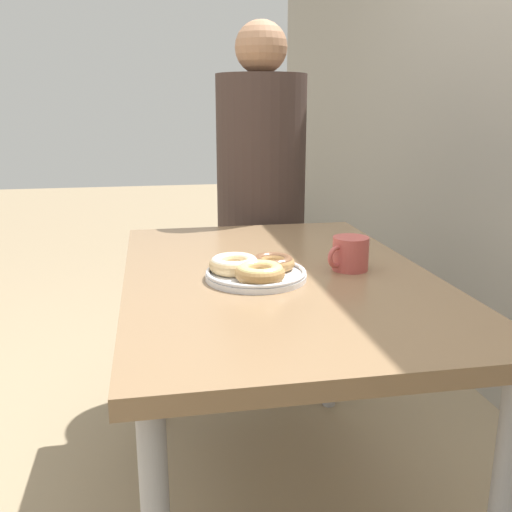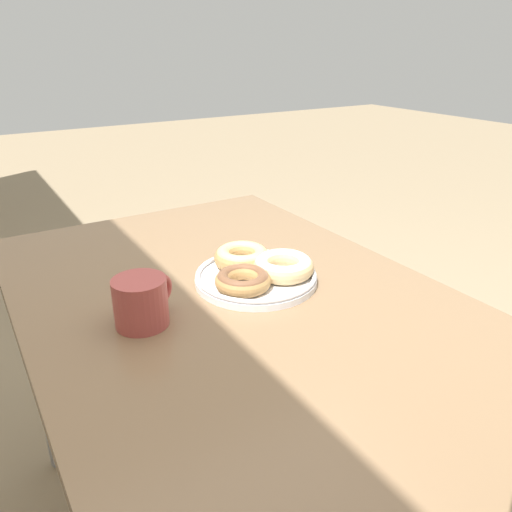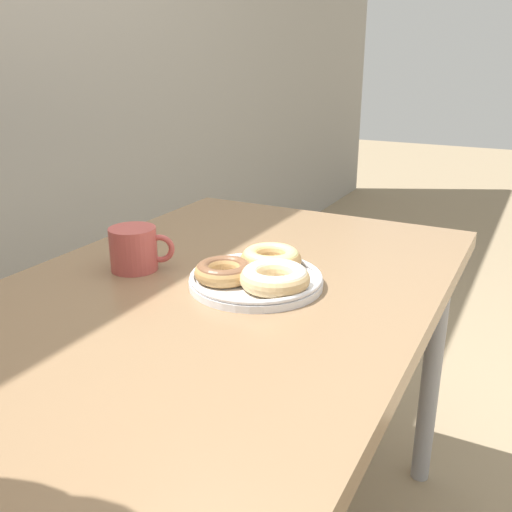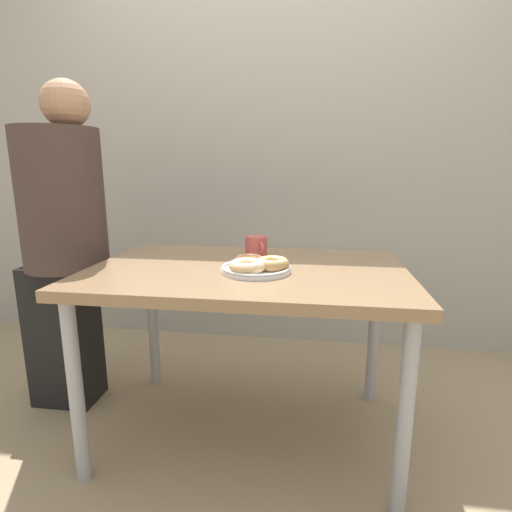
{
  "view_description": "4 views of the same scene",
  "coord_description": "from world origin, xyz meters",
  "px_view_note": "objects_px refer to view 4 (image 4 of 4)",
  "views": [
    {
      "loc": [
        1.4,
        -0.19,
        1.15
      ],
      "look_at": [
        0.04,
        0.06,
        0.78
      ],
      "focal_mm": 40.0,
      "sensor_mm": 36.0,
      "label": 1
    },
    {
      "loc": [
        -0.76,
        0.55,
        1.19
      ],
      "look_at": [
        0.04,
        0.06,
        0.78
      ],
      "focal_mm": 35.0,
      "sensor_mm": 36.0,
      "label": 2
    },
    {
      "loc": [
        -0.85,
        -0.41,
        1.14
      ],
      "look_at": [
        0.04,
        0.06,
        0.78
      ],
      "focal_mm": 40.0,
      "sensor_mm": 36.0,
      "label": 3
    },
    {
      "loc": [
        0.25,
        -1.35,
        1.1
      ],
      "look_at": [
        0.04,
        0.06,
        0.78
      ],
      "focal_mm": 28.0,
      "sensor_mm": 36.0,
      "label": 4
    }
  ],
  "objects_px": {
    "dining_table": "(247,286)",
    "coffee_mug": "(256,246)",
    "person_figure": "(63,240)",
    "donut_plate": "(256,265)"
  },
  "relations": [
    {
      "from": "dining_table",
      "to": "coffee_mug",
      "type": "bearing_deg",
      "value": 87.57
    },
    {
      "from": "dining_table",
      "to": "donut_plate",
      "type": "relative_size",
      "value": 4.62
    },
    {
      "from": "dining_table",
      "to": "donut_plate",
      "type": "bearing_deg",
      "value": -56.76
    },
    {
      "from": "dining_table",
      "to": "person_figure",
      "type": "height_order",
      "value": "person_figure"
    },
    {
      "from": "dining_table",
      "to": "coffee_mug",
      "type": "xyz_separation_m",
      "value": [
        0.01,
        0.19,
        0.12
      ]
    },
    {
      "from": "dining_table",
      "to": "coffee_mug",
      "type": "distance_m",
      "value": 0.23
    },
    {
      "from": "dining_table",
      "to": "donut_plate",
      "type": "distance_m",
      "value": 0.13
    },
    {
      "from": "dining_table",
      "to": "person_figure",
      "type": "distance_m",
      "value": 0.87
    },
    {
      "from": "coffee_mug",
      "to": "person_figure",
      "type": "xyz_separation_m",
      "value": [
        -0.85,
        -0.07,
        0.02
      ]
    },
    {
      "from": "dining_table",
      "to": "coffee_mug",
      "type": "height_order",
      "value": "coffee_mug"
    }
  ]
}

